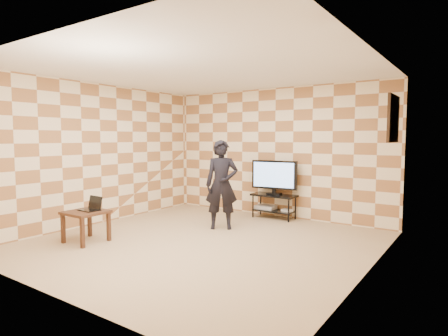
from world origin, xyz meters
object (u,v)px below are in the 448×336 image
Objects in this scene: tv_stand at (274,201)px; tv at (274,176)px; person at (222,185)px; side_table at (86,217)px.

tv is (-0.00, -0.00, 0.52)m from tv_stand.
tv reaches higher than tv_stand.
person reaches higher than tv_stand.
tv is 1.38m from person.
side_table is at bearing -116.82° from tv_stand.
tv_stand is 1.45m from person.
tv_stand is 0.96× the size of tv.
tv_stand is 1.55× the size of side_table.
person is at bearing -106.57° from tv_stand.
side_table is 0.37× the size of person.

